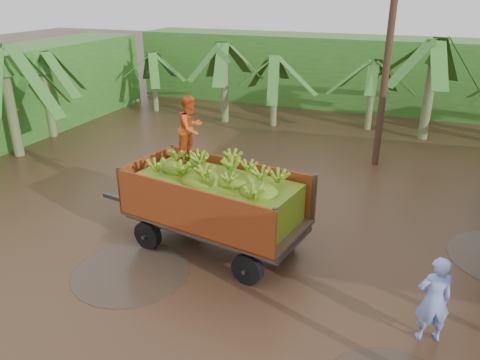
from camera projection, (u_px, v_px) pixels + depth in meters
name	position (u px, v px, depth m)	size (l,w,h in m)	color
ground	(299.00, 263.00, 11.01)	(100.00, 100.00, 0.00)	black
hedge_north	(340.00, 71.00, 24.74)	(22.00, 3.00, 3.60)	#2D661E
banana_trailer	(215.00, 199.00, 11.20)	(6.10, 2.83, 3.63)	#B54519
man_blue	(434.00, 299.00, 8.35)	(0.63, 0.42, 1.74)	#7F99E8
utility_pole	(390.00, 39.00, 15.36)	(1.20, 0.24, 8.71)	#47301E
banana_plants	(197.00, 107.00, 17.37)	(24.32, 20.87, 4.26)	#2D661E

